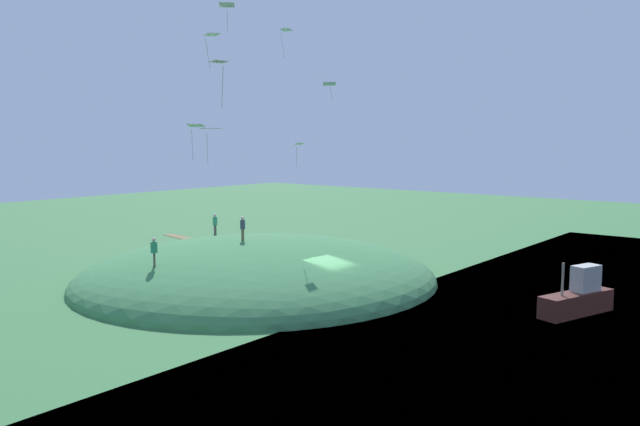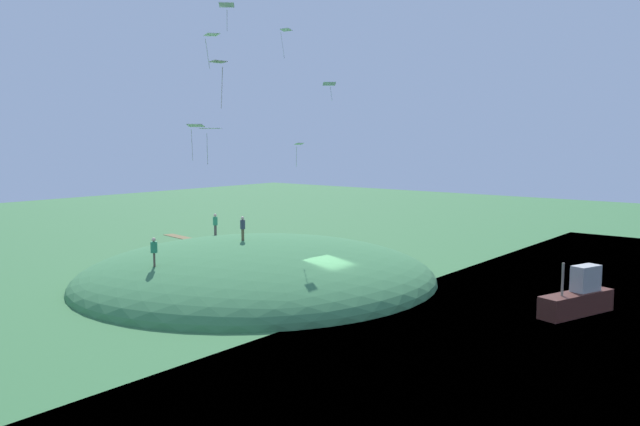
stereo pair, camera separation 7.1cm
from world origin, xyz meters
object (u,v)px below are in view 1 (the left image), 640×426
kite_1 (285,32)px  kite_3 (329,84)px  kite_7 (195,128)px  mooring_post (344,300)px  boat_on_lake (578,298)px  kite_0 (210,130)px  kite_6 (212,36)px  kite_4 (219,66)px  kite_5 (299,146)px  person_near_shore (243,225)px  person_walking_path (215,222)px  kite_9 (227,6)px  person_with_child (154,248)px

kite_1 → kite_3: kite_1 is taller
kite_7 → mooring_post: 13.57m
boat_on_lake → kite_0: 23.61m
kite_6 → mooring_post: size_ratio=2.07×
kite_4 → kite_5: size_ratio=1.23×
boat_on_lake → person_near_shore: size_ratio=3.11×
person_near_shore → kite_4: size_ratio=0.86×
boat_on_lake → kite_1: size_ratio=2.88×
kite_4 → kite_5: 17.32m
kite_1 → kite_5: kite_1 is taller
kite_3 → kite_6: bearing=77.0°
kite_1 → kite_6: bearing=97.0°
person_walking_path → kite_0: (-11.61, 10.55, 7.36)m
boat_on_lake → mooring_post: boat_on_lake is taller
kite_4 → kite_7: 7.45m
mooring_post → kite_0: bearing=44.6°
kite_0 → person_walking_path: bearing=-42.3°
kite_3 → mooring_post: (-3.11, 2.46, -13.26)m
kite_0 → kite_6: size_ratio=1.09×
kite_3 → kite_9: 9.50m
person_walking_path → kite_4: size_ratio=0.88×
person_with_child → kite_5: size_ratio=1.09×
boat_on_lake → kite_4: size_ratio=2.67×
person_near_shore → kite_1: size_ratio=0.93×
kite_0 → kite_5: 9.55m
person_near_shore → person_walking_path: bearing=-67.3°
kite_7 → person_walking_path: bearing=-44.8°
boat_on_lake → kite_6: kite_6 is taller
kite_0 → kite_3: kite_3 is taller
kite_7 → kite_5: bearing=-78.9°
person_with_child → kite_4: size_ratio=0.89×
person_near_shore → person_walking_path: (6.61, -3.23, -0.60)m
person_near_shore → kite_9: 17.27m
person_near_shore → kite_7: size_ratio=0.88×
kite_6 → mooring_post: bearing=-130.8°
kite_7 → kite_3: bearing=-99.7°
person_walking_path → kite_3: kite_3 is taller
kite_5 → kite_3: bearing=160.1°
kite_9 → kite_3: bearing=-90.4°
kite_0 → kite_9: size_ratio=1.47×
person_near_shore → mooring_post: person_near_shore is taller
kite_1 → kite_6: 7.32m
kite_0 → kite_1: (0.29, -6.87, 6.42)m
mooring_post → person_walking_path: bearing=-16.3°
boat_on_lake → person_walking_path: (28.79, 2.36, 2.42)m
mooring_post → kite_5: bearing=-28.9°
person_with_child → kite_0: (-4.76, -0.68, 7.38)m
kite_4 → kite_9: bearing=-46.4°
person_near_shore → kite_0: bearing=83.1°
boat_on_lake → mooring_post: size_ratio=5.94×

